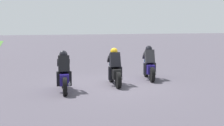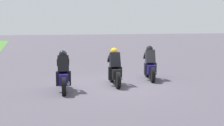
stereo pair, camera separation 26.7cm
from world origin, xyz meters
TOP-DOWN VIEW (x-y plane):
  - ground_plane at (0.00, 0.00)m, footprint 120.00×120.00m
  - rider_lane_a at (0.82, -2.01)m, footprint 2.02×0.64m
  - rider_lane_b at (0.01, -0.15)m, footprint 2.04×0.57m
  - rider_lane_c at (-0.64, 2.00)m, footprint 2.04×0.57m

SIDE VIEW (x-z plane):
  - ground_plane at x=0.00m, z-range 0.00..0.00m
  - rider_lane_a at x=0.82m, z-range -0.13..1.38m
  - rider_lane_b at x=0.01m, z-range -0.13..1.38m
  - rider_lane_c at x=-0.64m, z-range -0.13..1.38m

